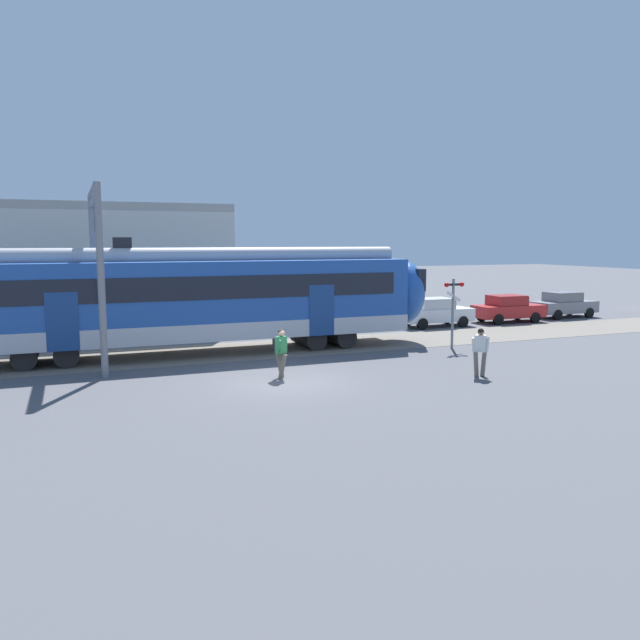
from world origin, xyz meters
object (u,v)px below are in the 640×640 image
object	(u,v)px
parked_car_red	(508,309)
crossing_signal	(453,302)
parked_car_white	(435,312)
pedestrian_green	(281,349)
parked_car_grey	(564,305)
pedestrian_white	(480,348)

from	to	relation	value
parked_car_red	crossing_signal	distance (m)	10.08
parked_car_red	crossing_signal	xyz separation A→B (m)	(-7.86, -6.20, 1.23)
parked_car_white	crossing_signal	distance (m)	7.02
pedestrian_green	parked_car_white	world-z (taller)	pedestrian_green
pedestrian_green	parked_car_red	xyz separation A→B (m)	(16.53, 9.01, -0.21)
parked_car_white	pedestrian_green	bearing A→B (deg)	-142.38
pedestrian_green	parked_car_grey	world-z (taller)	pedestrian_green
pedestrian_green	parked_car_grey	size ratio (longest dim) A/B	0.41
pedestrian_green	parked_car_grey	distance (m)	23.18
parked_car_white	parked_car_grey	xyz separation A→B (m)	(9.40, 0.58, 0.00)
pedestrian_green	crossing_signal	distance (m)	9.18
pedestrian_green	parked_car_red	distance (m)	18.83
pedestrian_green	pedestrian_white	bearing A→B (deg)	-19.55
parked_car_grey	parked_car_red	bearing A→B (deg)	-172.74
pedestrian_green	pedestrian_white	size ratio (longest dim) A/B	1.00
pedestrian_green	crossing_signal	xyz separation A→B (m)	(8.68, 2.81, 1.02)
parked_car_grey	crossing_signal	distance (m)	14.21
parked_car_red	parked_car_grey	distance (m)	4.61
parked_car_red	parked_car_grey	xyz separation A→B (m)	(4.57, 0.58, 0.00)
parked_car_white	crossing_signal	bearing A→B (deg)	-116.00
pedestrian_white	crossing_signal	size ratio (longest dim) A/B	0.56
crossing_signal	pedestrian_white	bearing A→B (deg)	-114.21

